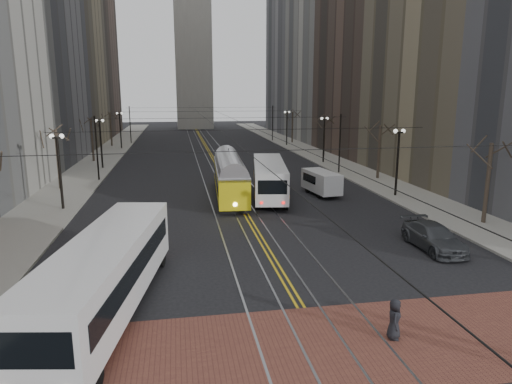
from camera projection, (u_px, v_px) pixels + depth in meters
name	position (u px, v px, depth m)	size (l,w,h in m)	color
ground	(295.00, 298.00, 20.09)	(260.00, 260.00, 0.00)	black
sidewalk_left	(101.00, 160.00, 60.87)	(5.00, 140.00, 0.15)	gray
sidewalk_right	(317.00, 155.00, 65.91)	(5.00, 140.00, 0.15)	gray
crosswalk_band	(324.00, 346.00, 16.24)	(25.00, 6.00, 0.01)	brown
streetcar_rails	(213.00, 158.00, 63.41)	(4.80, 130.00, 0.02)	gray
centre_lines	(213.00, 158.00, 63.41)	(0.42, 130.00, 0.01)	gold
building_left_mid	(4.00, 26.00, 56.48)	(16.00, 20.00, 34.00)	slate
building_left_far	(72.00, 38.00, 94.35)	(16.00, 20.00, 40.00)	brown
building_right_mid	(389.00, 35.00, 65.05)	(16.00, 20.00, 34.00)	brown
building_right_far	(309.00, 43.00, 102.92)	(16.00, 20.00, 40.00)	slate
lamp_posts	(225.00, 153.00, 47.17)	(27.60, 57.20, 5.60)	black
street_trees	(219.00, 146.00, 53.43)	(31.68, 53.28, 5.60)	#382D23
trolley_wires	(219.00, 138.00, 52.82)	(25.96, 120.00, 6.60)	black
transit_bus	(107.00, 277.00, 18.43)	(2.62, 12.58, 3.15)	white
streetcar	(230.00, 180.00, 39.24)	(2.35, 12.67, 2.99)	yellow
rear_bus	(269.00, 180.00, 39.45)	(2.53, 11.66, 3.04)	silver
cargo_van	(321.00, 183.00, 40.27)	(1.82, 4.74, 2.10)	silver
sedan_grey	(272.00, 166.00, 51.59)	(1.69, 4.19, 1.43)	#464A4E
sedan_parked	(434.00, 237.00, 26.27)	(2.03, 5.00, 1.45)	#3E4146
pedestrian_a	(394.00, 319.00, 16.61)	(0.75, 0.49, 1.53)	black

